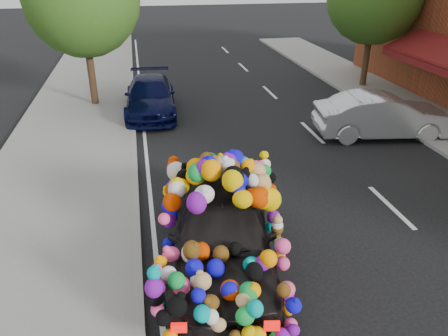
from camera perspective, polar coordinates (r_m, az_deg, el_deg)
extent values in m
plane|color=black|center=(9.84, 2.62, -7.20)|extent=(100.00, 100.00, 0.00)
cube|color=gray|center=(9.85, -22.81, -9.02)|extent=(4.00, 60.00, 0.12)
cube|color=gray|center=(9.59, -11.29, -8.24)|extent=(0.15, 60.00, 0.13)
cube|color=#5D1111|center=(17.90, 26.64, 13.51)|extent=(1.62, 5.20, 0.75)
cube|color=#5D1111|center=(17.53, 24.37, 12.38)|extent=(0.06, 5.20, 0.35)
cylinder|color=#332114|center=(18.03, -16.94, 11.92)|extent=(0.28, 0.28, 2.73)
cylinder|color=#332114|center=(21.00, 18.07, 13.49)|extent=(0.28, 0.28, 2.64)
imported|color=black|center=(8.18, -0.29, -8.06)|extent=(2.64, 4.92, 1.59)
cube|color=red|center=(6.39, -5.90, -20.05)|extent=(0.23, 0.10, 0.14)
cube|color=red|center=(6.42, 6.27, -19.82)|extent=(0.23, 0.10, 0.14)
imported|color=black|center=(16.85, -9.60, 9.22)|extent=(2.04, 4.57, 1.30)
imported|color=silver|center=(15.19, 20.04, 6.44)|extent=(4.53, 2.15, 1.43)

